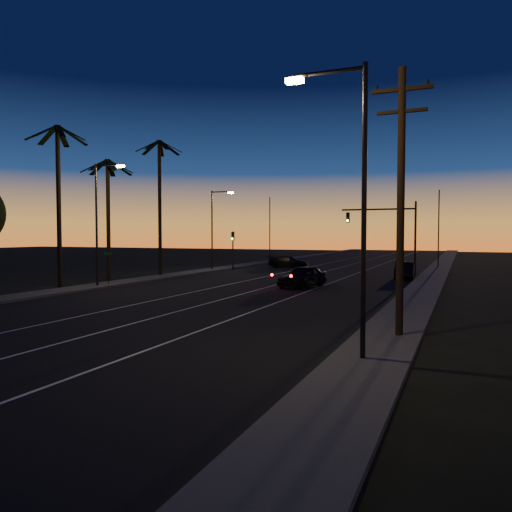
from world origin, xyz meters
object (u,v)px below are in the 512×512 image
at_px(right_car, 405,270).
at_px(cross_car, 288,262).
at_px(utility_pole, 401,196).
at_px(lead_car, 303,276).
at_px(signal_mast, 390,225).

bearing_deg(right_car, cross_car, 145.32).
relative_size(utility_pole, cross_car, 2.08).
height_order(lead_car, right_car, lead_car).
xyz_separation_m(signal_mast, lead_car, (-4.29, -14.07, -3.97)).
distance_m(signal_mast, right_car, 6.02).
bearing_deg(right_car, lead_car, -121.55).
distance_m(signal_mast, cross_car, 14.12).
relative_size(right_car, cross_car, 0.95).
bearing_deg(signal_mast, right_car, -65.31).
bearing_deg(utility_pole, right_car, 95.72).
bearing_deg(utility_pole, signal_mast, 98.47).
bearing_deg(signal_mast, cross_car, 155.01).
bearing_deg(cross_car, right_car, -34.68).
relative_size(signal_mast, right_car, 1.56).
bearing_deg(utility_pole, cross_car, 115.09).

